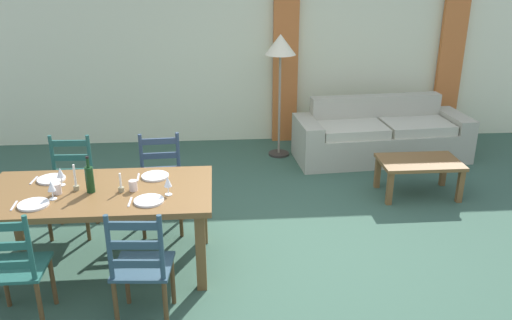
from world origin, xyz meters
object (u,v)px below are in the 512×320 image
dining_table (99,200)px  wine_glass_near_right (168,182)px  dining_chair_near_left (14,269)px  wine_glass_near_left (51,187)px  dining_chair_far_right (161,184)px  couch (380,137)px  coffee_table (419,166)px  coffee_cup_primary (133,186)px  wine_glass_far_left (60,173)px  coffee_cup_secondary (57,189)px  dining_chair_far_left (71,186)px  standing_lamp (280,52)px  dining_chair_near_right (141,267)px  wine_bottle (90,179)px

dining_table → wine_glass_near_right: size_ratio=11.80×
dining_table → dining_chair_near_left: (-0.48, -0.72, -0.19)m
dining_table → wine_glass_near_left: (-0.33, -0.15, 0.20)m
dining_table → dining_chair_far_right: dining_chair_far_right is taller
couch → coffee_table: size_ratio=2.60×
dining_chair_near_left → coffee_cup_primary: 1.10m
wine_glass_far_left → coffee_cup_secondary: size_ratio=1.79×
couch → coffee_table: 1.22m
dining_chair_near_left → coffee_cup_secondary: (0.17, 0.68, 0.32)m
wine_glass_near_right → couch: size_ratio=0.07×
dining_chair_far_left → standing_lamp: standing_lamp is taller
coffee_cup_secondary → couch: 4.36m
dining_chair_near_right → couch: bearing=49.8°
dining_chair_far_right → standing_lamp: size_ratio=0.59×
coffee_table → coffee_cup_primary: bearing=-156.4°
dining_chair_far_left → wine_glass_near_left: dining_chair_far_left is taller
dining_chair_near_left → wine_glass_near_left: 0.71m
dining_chair_far_right → wine_glass_near_right: size_ratio=5.96×
dining_chair_near_right → coffee_cup_primary: dining_chair_near_right is taller
coffee_cup_primary → coffee_table: coffee_cup_primary is taller
dining_table → wine_glass_far_left: (-0.33, 0.13, 0.20)m
wine_glass_near_left → coffee_table: bearing=21.5°
dining_chair_far_right → dining_chair_near_left: bearing=-122.7°
coffee_cup_secondary → dining_chair_near_left: bearing=-103.7°
dining_chair_near_left → dining_chair_far_right: size_ratio=1.00×
standing_lamp → coffee_table: bearing=-44.3°
wine_glass_near_right → coffee_table: bearing=27.7°
coffee_cup_secondary → standing_lamp: standing_lamp is taller
dining_chair_far_left → coffee_cup_primary: (0.73, -0.76, 0.32)m
dining_chair_far_right → couch: bearing=32.8°
dining_chair_near_left → couch: bearing=41.2°
wine_glass_far_left → dining_chair_near_left: bearing=-100.4°
wine_glass_near_left → wine_glass_far_left: bearing=90.5°
coffee_cup_primary → coffee_cup_secondary: same height
dining_chair_far_right → wine_glass_far_left: size_ratio=5.96×
dining_chair_near_left → wine_glass_near_left: size_ratio=5.96×
wine_bottle → coffee_cup_primary: size_ratio=3.51×
dining_chair_far_right → coffee_cup_primary: size_ratio=10.67×
wine_glass_near_right → coffee_cup_secondary: 0.92m
wine_glass_far_left → standing_lamp: standing_lamp is taller
dining_chair_far_left → wine_bottle: wine_bottle is taller
wine_glass_far_left → coffee_table: wine_glass_far_left is taller
dining_chair_far_left → wine_glass_near_left: bearing=-83.2°
dining_chair_far_left → coffee_table: 3.76m
wine_glass_far_left → coffee_table: 3.82m
dining_chair_far_right → wine_glass_near_right: (0.15, -0.85, 0.38)m
wine_glass_near_left → wine_glass_far_left: size_ratio=1.00×
dining_chair_far_right → coffee_table: 2.90m
dining_table → couch: bearing=38.0°
coffee_cup_primary → coffee_table: (2.98, 1.30, -0.44)m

